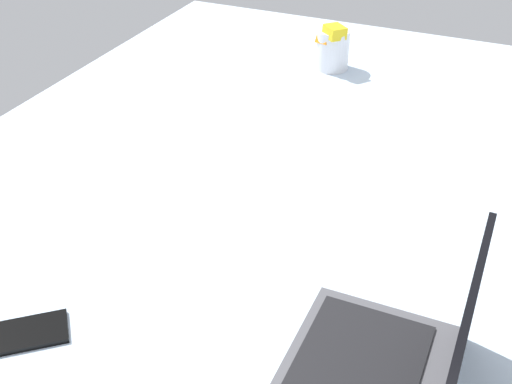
# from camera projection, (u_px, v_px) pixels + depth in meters

# --- Properties ---
(bed_mattress) EXTENTS (1.80, 1.40, 0.18)m
(bed_mattress) POSITION_uv_depth(u_px,v_px,m) (282.00, 194.00, 1.48)
(bed_mattress) COLOR silver
(bed_mattress) RESTS_ON ground
(laptop) EXTENTS (0.33, 0.23, 0.23)m
(laptop) POSITION_uv_depth(u_px,v_px,m) (386.00, 380.00, 0.87)
(laptop) COLOR #4C4C51
(laptop) RESTS_ON bed_mattress
(snack_cup) EXTENTS (0.10, 0.09, 0.13)m
(snack_cup) POSITION_uv_depth(u_px,v_px,m) (333.00, 48.00, 1.81)
(snack_cup) COLOR silver
(snack_cup) RESTS_ON bed_mattress
(cell_phone) EXTENTS (0.14, 0.15, 0.01)m
(cell_phone) POSITION_uv_depth(u_px,v_px,m) (20.00, 335.00, 0.99)
(cell_phone) COLOR black
(cell_phone) RESTS_ON bed_mattress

